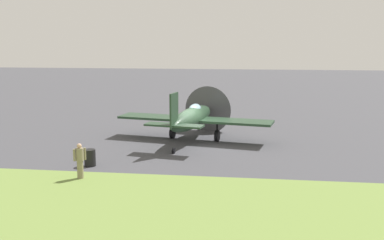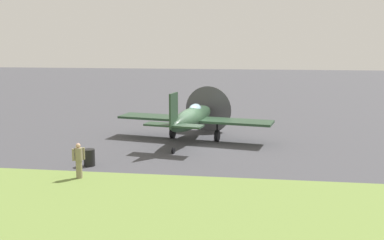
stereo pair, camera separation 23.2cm
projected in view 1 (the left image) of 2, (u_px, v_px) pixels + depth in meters
name	position (u px, v px, depth m)	size (l,w,h in m)	color
ground_plane	(199.00, 145.00, 28.68)	(160.00, 160.00, 0.00)	#424247
grass_verge	(161.00, 218.00, 16.81)	(120.00, 11.00, 0.01)	olive
airplane_lead	(193.00, 118.00, 29.69)	(10.61, 8.46, 3.76)	#233D28
ground_crew_chief	(80.00, 160.00, 21.59)	(0.52, 0.44, 1.73)	#847A5B
fuel_drum	(90.00, 158.00, 23.83)	(0.60, 0.60, 0.90)	black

